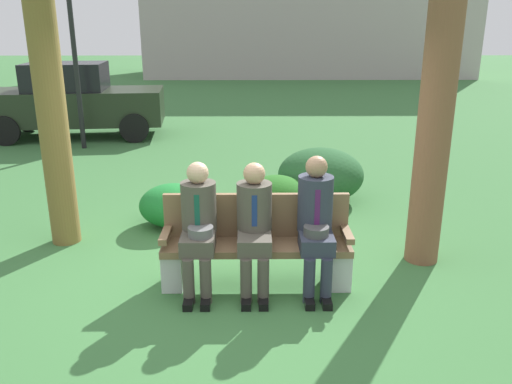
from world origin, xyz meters
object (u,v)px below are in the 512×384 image
seated_man_middle (254,221)px  street_lamp (74,45)px  seated_man_right (316,218)px  parked_car_near (74,101)px  shrub_far_lawn (173,205)px  shrub_near_bench (321,175)px  shrub_mid_lawn (276,195)px  seated_man_left (198,222)px  park_bench (256,244)px

seated_man_middle → street_lamp: 7.26m
seated_man_middle → seated_man_right: (0.59, 0.00, 0.03)m
parked_car_near → shrub_far_lawn: bearing=-61.7°
shrub_near_bench → shrub_mid_lawn: size_ratio=1.48×
seated_man_left → seated_man_right: 1.12m
seated_man_left → seated_man_right: seated_man_right is taller
seated_man_right → shrub_near_bench: bearing=81.4°
seated_man_middle → shrub_near_bench: seated_man_middle is taller
seated_man_middle → shrub_far_lawn: bearing=121.1°
seated_man_left → shrub_near_bench: bearing=60.5°
seated_man_right → street_lamp: street_lamp is taller
seated_man_right → park_bench: bearing=167.3°
park_bench → street_lamp: (-3.58, 6.04, 1.68)m
seated_man_middle → parked_car_near: size_ratio=0.31×
parked_car_near → seated_man_left: bearing=-64.3°
seated_man_middle → shrub_near_bench: size_ratio=1.00×
seated_man_right → parked_car_near: size_ratio=0.33×
seated_man_middle → shrub_far_lawn: 2.05m
street_lamp → shrub_near_bench: bearing=-37.4°
seated_man_left → shrub_far_lawn: (-0.50, 1.72, -0.44)m
park_bench → shrub_mid_lawn: park_bench is taller
shrub_mid_lawn → seated_man_middle: bearing=-98.3°
park_bench → seated_man_middle: 0.32m
shrub_near_bench → street_lamp: size_ratio=0.37×
park_bench → street_lamp: size_ratio=0.54×
seated_man_middle → parked_car_near: 8.39m
shrub_mid_lawn → street_lamp: (-3.88, 4.01, 1.83)m
seated_man_middle → seated_man_right: 0.59m
seated_man_right → shrub_far_lawn: (-1.62, 1.72, -0.46)m
park_bench → street_lamp: 7.22m
seated_man_left → shrub_far_lawn: 1.85m
street_lamp → seated_man_right: bearing=-56.1°
park_bench → seated_man_middle: (-0.02, -0.13, 0.29)m
shrub_mid_lawn → parked_car_near: 6.81m
shrub_far_lawn → street_lamp: bearing=119.5°
shrub_far_lawn → parked_car_near: bearing=118.3°
parked_car_near → shrub_mid_lawn: bearing=-49.8°
seated_man_left → street_lamp: 7.02m
seated_man_left → parked_car_near: (-3.53, 7.35, 0.13)m
shrub_near_bench → parked_car_near: size_ratio=0.31×
seated_man_right → street_lamp: bearing=123.9°
shrub_mid_lawn → seated_man_right: bearing=-82.9°
seated_man_middle → shrub_near_bench: 2.89m
shrub_mid_lawn → street_lamp: street_lamp is taller
park_bench → shrub_mid_lawn: bearing=81.7°
shrub_near_bench → shrub_far_lawn: bearing=-154.4°
park_bench → seated_man_right: bearing=-12.7°
seated_man_middle → shrub_mid_lawn: bearing=81.7°
shrub_mid_lawn → parked_car_near: size_ratio=0.21×
seated_man_middle → shrub_near_bench: (0.99, 2.69, -0.31)m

